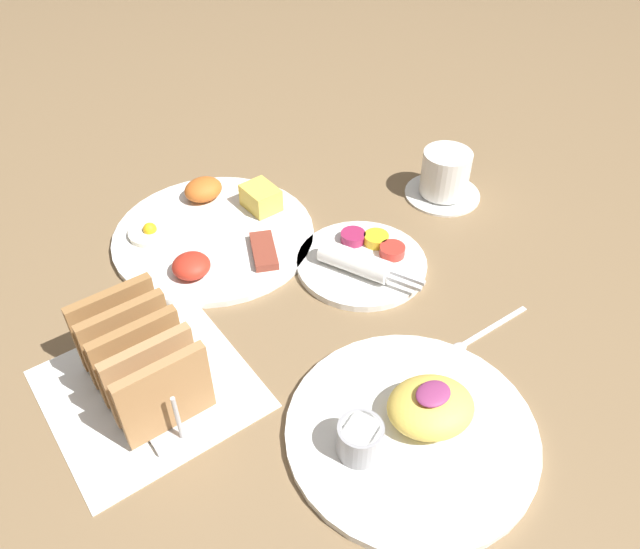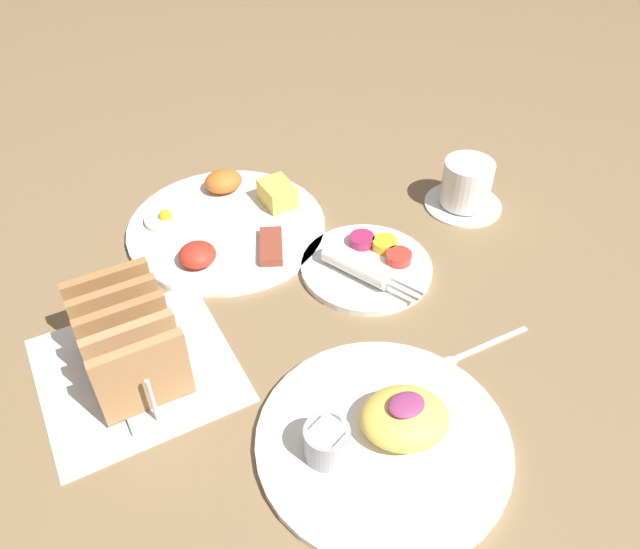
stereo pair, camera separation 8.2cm
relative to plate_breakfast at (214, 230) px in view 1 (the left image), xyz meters
The scene contains 8 objects.
ground_plane 0.22m from the plate_breakfast, 86.78° to the right, with size 3.00×3.00×0.00m, color brown.
napkin_flat 0.29m from the plate_breakfast, 134.36° to the right, with size 0.22×0.22×0.00m.
plate_breakfast is the anchor object (origin of this frame).
plate_condiments 0.23m from the plate_breakfast, 53.92° to the right, with size 0.18×0.20×0.04m.
plate_foreground 0.43m from the plate_breakfast, 89.43° to the right, with size 0.27×0.27×0.06m.
toast_rack 0.29m from the plate_breakfast, 134.36° to the right, with size 0.10×0.18×0.10m.
coffee_cup 0.37m from the plate_breakfast, 19.56° to the right, with size 0.12×0.12×0.08m.
teaspoon 0.41m from the plate_breakfast, 65.93° to the right, with size 0.13×0.02×0.01m.
Camera 1 is at (-0.31, -0.46, 0.58)m, focal length 35.00 mm.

